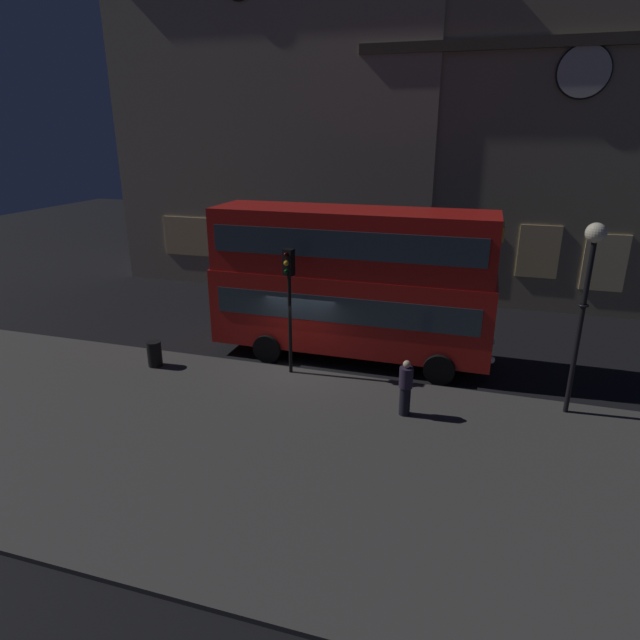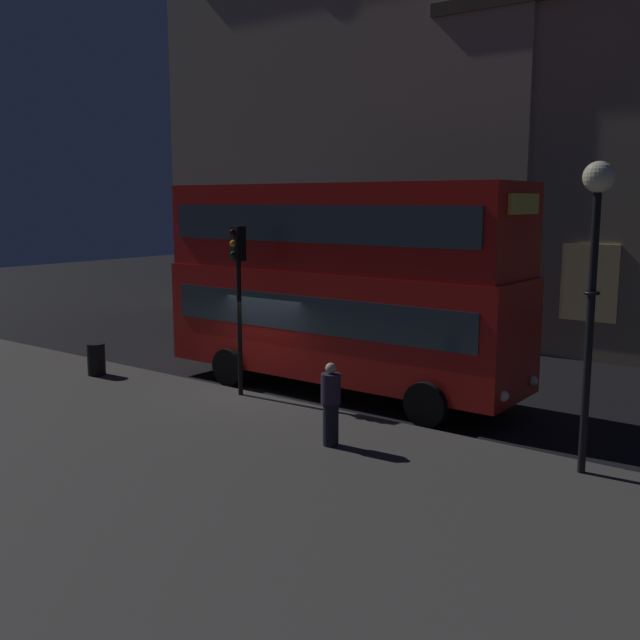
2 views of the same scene
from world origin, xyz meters
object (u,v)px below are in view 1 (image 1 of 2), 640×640
object	(u,v)px
double_decker_bus	(351,278)
litter_bin	(155,354)
street_lamp	(589,273)
traffic_light_near_kerb	(289,286)
pedestrian	(406,387)

from	to	relation	value
double_decker_bus	litter_bin	world-z (taller)	double_decker_bus
street_lamp	litter_bin	bearing A→B (deg)	-177.22
traffic_light_near_kerb	litter_bin	xyz separation A→B (m)	(-4.71, -0.86, -2.59)
pedestrian	litter_bin	bearing A→B (deg)	-124.64
double_decker_bus	street_lamp	xyz separation A→B (m)	(7.09, -2.35, 1.27)
litter_bin	traffic_light_near_kerb	bearing A→B (deg)	10.40
traffic_light_near_kerb	litter_bin	bearing A→B (deg)	-157.08
double_decker_bus	traffic_light_near_kerb	bearing A→B (deg)	-125.48
pedestrian	street_lamp	bearing A→B (deg)	79.91
street_lamp	litter_bin	distance (m)	13.85
litter_bin	double_decker_bus	bearing A→B (deg)	25.65
street_lamp	litter_bin	size ratio (longest dim) A/B	6.15
traffic_light_near_kerb	litter_bin	distance (m)	5.44
street_lamp	litter_bin	world-z (taller)	street_lamp
pedestrian	double_decker_bus	bearing A→B (deg)	-175.17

